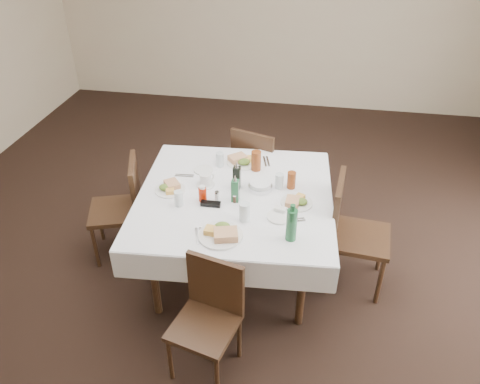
{
  "coord_description": "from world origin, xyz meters",
  "views": [
    {
      "loc": [
        0.73,
        -3.02,
        2.77
      ],
      "look_at": [
        0.22,
        -0.12,
        0.8
      ],
      "focal_mm": 35.0,
      "sensor_mm": 36.0,
      "label": 1
    }
  ],
  "objects_px": {
    "dining_table": "(235,202)",
    "chair_north": "(257,165)",
    "ketchup_bottle": "(203,194)",
    "coffee_mug": "(206,180)",
    "water_s": "(245,212)",
    "water_e": "(279,181)",
    "chair_west": "(125,203)",
    "chair_south": "(210,310)",
    "oil_cruet_dark": "(237,177)",
    "bread_basket": "(260,186)",
    "oil_cruet_green": "(235,190)",
    "chair_east": "(349,227)",
    "water_w": "(179,198)",
    "water_n": "(220,159)",
    "green_bottle": "(292,224)"
  },
  "relations": [
    {
      "from": "ketchup_bottle",
      "to": "coffee_mug",
      "type": "xyz_separation_m",
      "value": [
        -0.03,
        0.21,
        -0.01
      ]
    },
    {
      "from": "chair_north",
      "to": "bread_basket",
      "type": "xyz_separation_m",
      "value": [
        0.14,
        -0.78,
        0.28
      ]
    },
    {
      "from": "water_w",
      "to": "chair_south",
      "type": "bearing_deg",
      "value": -61.42
    },
    {
      "from": "water_w",
      "to": "chair_east",
      "type": "bearing_deg",
      "value": 10.76
    },
    {
      "from": "oil_cruet_dark",
      "to": "dining_table",
      "type": "bearing_deg",
      "value": -88.59
    },
    {
      "from": "water_s",
      "to": "water_w",
      "type": "bearing_deg",
      "value": 169.33
    },
    {
      "from": "water_w",
      "to": "coffee_mug",
      "type": "bearing_deg",
      "value": 66.19
    },
    {
      "from": "oil_cruet_dark",
      "to": "coffee_mug",
      "type": "xyz_separation_m",
      "value": [
        -0.25,
        -0.01,
        -0.05
      ]
    },
    {
      "from": "oil_cruet_green",
      "to": "green_bottle",
      "type": "distance_m",
      "value": 0.58
    },
    {
      "from": "water_e",
      "to": "ketchup_bottle",
      "type": "height_order",
      "value": "ketchup_bottle"
    },
    {
      "from": "dining_table",
      "to": "chair_north",
      "type": "height_order",
      "value": "chair_north"
    },
    {
      "from": "water_s",
      "to": "ketchup_bottle",
      "type": "xyz_separation_m",
      "value": [
        -0.35,
        0.18,
        -0.01
      ]
    },
    {
      "from": "chair_north",
      "to": "chair_west",
      "type": "height_order",
      "value": "same"
    },
    {
      "from": "water_e",
      "to": "bread_basket",
      "type": "distance_m",
      "value": 0.15
    },
    {
      "from": "chair_south",
      "to": "ketchup_bottle",
      "type": "xyz_separation_m",
      "value": [
        -0.22,
        0.79,
        0.35
      ]
    },
    {
      "from": "oil_cruet_dark",
      "to": "chair_north",
      "type": "bearing_deg",
      "value": 86.55
    },
    {
      "from": "chair_west",
      "to": "water_s",
      "type": "xyz_separation_m",
      "value": [
        1.09,
        -0.39,
        0.32
      ]
    },
    {
      "from": "dining_table",
      "to": "water_s",
      "type": "bearing_deg",
      "value": -67.42
    },
    {
      "from": "oil_cruet_green",
      "to": "green_bottle",
      "type": "bearing_deg",
      "value": -40.17
    },
    {
      "from": "chair_east",
      "to": "water_e",
      "type": "bearing_deg",
      "value": 167.97
    },
    {
      "from": "chair_east",
      "to": "green_bottle",
      "type": "xyz_separation_m",
      "value": [
        -0.43,
        -0.49,
        0.34
      ]
    },
    {
      "from": "dining_table",
      "to": "water_e",
      "type": "xyz_separation_m",
      "value": [
        0.32,
        0.15,
        0.13
      ]
    },
    {
      "from": "chair_east",
      "to": "chair_north",
      "type": "bearing_deg",
      "value": 134.66
    },
    {
      "from": "bread_basket",
      "to": "coffee_mug",
      "type": "relative_size",
      "value": 1.31
    },
    {
      "from": "chair_north",
      "to": "coffee_mug",
      "type": "distance_m",
      "value": 0.9
    },
    {
      "from": "water_s",
      "to": "bread_basket",
      "type": "xyz_separation_m",
      "value": [
        0.05,
        0.41,
        -0.04
      ]
    },
    {
      "from": "ketchup_bottle",
      "to": "oil_cruet_green",
      "type": "bearing_deg",
      "value": 9.95
    },
    {
      "from": "chair_north",
      "to": "oil_cruet_dark",
      "type": "distance_m",
      "value": 0.86
    },
    {
      "from": "chair_east",
      "to": "water_n",
      "type": "distance_m",
      "value": 1.19
    },
    {
      "from": "chair_south",
      "to": "chair_west",
      "type": "distance_m",
      "value": 1.38
    },
    {
      "from": "chair_west",
      "to": "ketchup_bottle",
      "type": "bearing_deg",
      "value": -15.65
    },
    {
      "from": "oil_cruet_dark",
      "to": "green_bottle",
      "type": "relative_size",
      "value": 0.84
    },
    {
      "from": "water_s",
      "to": "oil_cruet_dark",
      "type": "distance_m",
      "value": 0.42
    },
    {
      "from": "water_e",
      "to": "chair_east",
      "type": "bearing_deg",
      "value": -12.03
    },
    {
      "from": "dining_table",
      "to": "water_e",
      "type": "bearing_deg",
      "value": 25.68
    },
    {
      "from": "dining_table",
      "to": "water_e",
      "type": "height_order",
      "value": "water_e"
    },
    {
      "from": "chair_south",
      "to": "bread_basket",
      "type": "relative_size",
      "value": 4.41
    },
    {
      "from": "water_n",
      "to": "oil_cruet_green",
      "type": "xyz_separation_m",
      "value": [
        0.22,
        -0.49,
        0.04
      ]
    },
    {
      "from": "chair_north",
      "to": "bread_basket",
      "type": "bearing_deg",
      "value": -80.1
    },
    {
      "from": "coffee_mug",
      "to": "water_s",
      "type": "bearing_deg",
      "value": -46.26
    },
    {
      "from": "chair_north",
      "to": "oil_cruet_dark",
      "type": "bearing_deg",
      "value": -93.45
    },
    {
      "from": "chair_east",
      "to": "water_w",
      "type": "height_order",
      "value": "chair_east"
    },
    {
      "from": "chair_south",
      "to": "water_s",
      "type": "xyz_separation_m",
      "value": [
        0.12,
        0.61,
        0.36
      ]
    },
    {
      "from": "dining_table",
      "to": "green_bottle",
      "type": "relative_size",
      "value": 5.72
    },
    {
      "from": "chair_west",
      "to": "green_bottle",
      "type": "relative_size",
      "value": 3.23
    },
    {
      "from": "water_s",
      "to": "oil_cruet_green",
      "type": "distance_m",
      "value": 0.25
    },
    {
      "from": "chair_north",
      "to": "green_bottle",
      "type": "relative_size",
      "value": 3.23
    },
    {
      "from": "water_e",
      "to": "green_bottle",
      "type": "height_order",
      "value": "green_bottle"
    },
    {
      "from": "chair_north",
      "to": "chair_east",
      "type": "xyz_separation_m",
      "value": [
        0.85,
        -0.86,
        0.03
      ]
    },
    {
      "from": "chair_north",
      "to": "water_s",
      "type": "bearing_deg",
      "value": -86.11
    }
  ]
}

